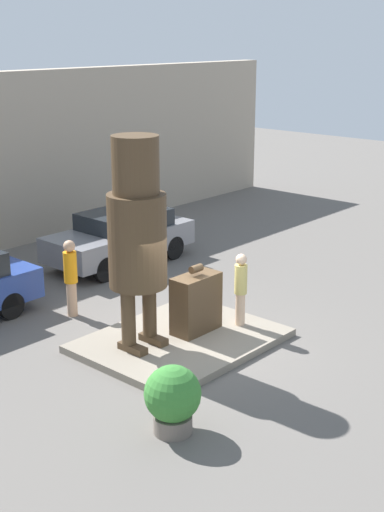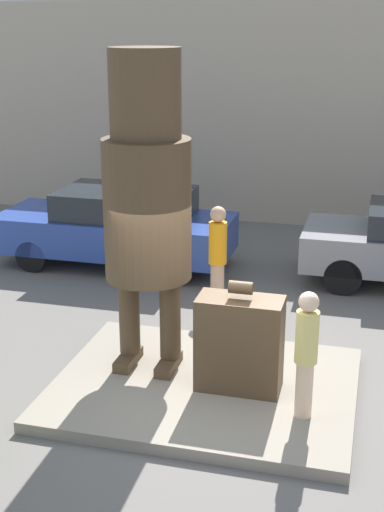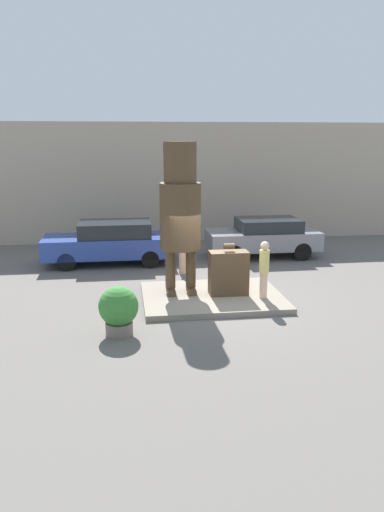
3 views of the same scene
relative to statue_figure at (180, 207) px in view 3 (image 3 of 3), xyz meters
The scene contains 10 objects.
ground_plane 2.85m from the statue_figure, 21.39° to the right, with size 60.00×60.00×0.00m, color #605B56.
pedestal 2.78m from the statue_figure, 21.39° to the right, with size 4.01×3.15×0.16m.
building_backdrop 8.65m from the statue_figure, 84.18° to the left, with size 28.00×0.60×5.25m.
statue_figure is the anchor object (origin of this frame).
giant_suitcase 2.35m from the statue_figure, 14.90° to the right, with size 1.11×0.55×1.50m.
tourist 2.91m from the statue_figure, 20.83° to the right, with size 0.28×0.28×1.63m.
parked_car_blue 5.21m from the statue_figure, 115.63° to the left, with size 4.74×1.87×1.58m.
parked_car_grey 6.36m from the statue_figure, 50.80° to the left, with size 4.31×1.89×1.51m.
planter_pot 3.77m from the statue_figure, 124.29° to the right, with size 0.95×0.95×1.18m.
worker_hivis 3.15m from the statue_figure, 82.04° to the left, with size 0.31×0.31×1.83m.
Camera 3 is at (-2.48, -13.57, 4.58)m, focal length 35.00 mm.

